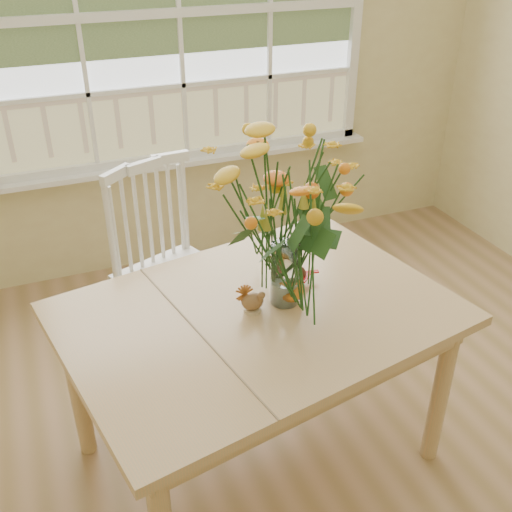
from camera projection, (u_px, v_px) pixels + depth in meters
name	position (u px, v px, depth m)	size (l,w,h in m)	color
wall_back	(179.00, 49.00, 3.44)	(4.00, 0.02, 2.70)	#D2C386
window	(179.00, 16.00, 3.32)	(2.42, 0.12, 1.74)	silver
dining_table	(258.00, 329.00, 2.27)	(1.57, 1.25, 0.75)	tan
windsor_chair	(165.00, 259.00, 2.92)	(0.61, 0.59, 1.02)	white
flower_vase	(287.00, 215.00, 2.09)	(0.51, 0.51, 0.61)	white
pumpkin	(288.00, 291.00, 2.26)	(0.12, 0.12, 0.09)	orange
turkey_figurine	(252.00, 301.00, 2.20)	(0.09, 0.07, 0.11)	#CCB78C
dark_gourd	(296.00, 275.00, 2.37)	(0.13, 0.08, 0.07)	#38160F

